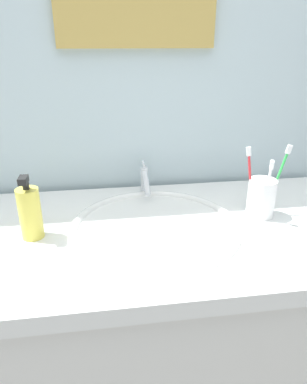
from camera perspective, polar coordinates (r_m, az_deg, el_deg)
The scene contains 9 objects.
tiled_wall_back at distance 1.16m, azimuth -2.80°, elevation 18.71°, with size 2.49×0.04×2.40m, color silver.
vanity_counter at distance 1.20m, azimuth -0.29°, elevation -23.37°, with size 1.29×0.59×0.83m.
sink_basin at distance 0.97m, azimuth 0.26°, elevation -7.19°, with size 0.46×0.46×0.09m.
faucet at distance 1.13m, azimuth -1.39°, elevation 1.88°, with size 0.02×0.13×0.10m.
toothbrush_cup at distance 1.03m, azimuth 17.11°, elevation -0.92°, with size 0.08×0.08×0.11m, color white.
toothbrush_red at distance 1.01m, azimuth 15.43°, elevation 2.39°, with size 0.04×0.02×0.20m.
toothbrush_white at distance 0.98m, azimuth 18.07°, elevation 0.94°, with size 0.02×0.04×0.18m.
toothbrush_green at distance 1.03m, azimuth 19.67°, elevation 2.53°, with size 0.06×0.01×0.20m.
soap_dispenser at distance 0.92m, azimuth -19.50°, elevation -3.26°, with size 0.06×0.06×0.17m.
Camera 1 is at (-0.11, -0.82, 1.29)m, focal length 32.80 mm.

